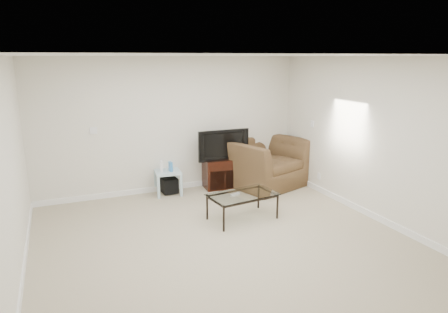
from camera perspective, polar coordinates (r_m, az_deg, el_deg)
name	(u,v)px	position (r m, az deg, el deg)	size (l,w,h in m)	color
floor	(225,243)	(5.61, 0.08, -12.23)	(5.00, 5.00, 0.00)	tan
ceiling	(225,55)	(5.03, 0.09, 14.25)	(5.00, 5.00, 0.00)	white
wall_back	(172,125)	(7.50, -7.44, 4.45)	(5.00, 0.02, 2.50)	silver
wall_left	(8,176)	(4.82, -28.47, -2.52)	(0.02, 5.00, 2.50)	silver
wall_right	(374,140)	(6.55, 20.66, 2.28)	(0.02, 5.00, 2.50)	silver
plate_back	(93,131)	(7.24, -18.15, 3.54)	(0.12, 0.02, 0.12)	white
plate_right_switch	(312,124)	(7.76, 12.50, 4.56)	(0.02, 0.09, 0.13)	white
plate_right_outlet	(319,176)	(7.73, 13.41, -2.76)	(0.02, 0.08, 0.12)	white
tv_stand	(221,173)	(7.79, -0.39, -2.33)	(0.69, 0.48, 0.57)	black
dvd_player	(222,164)	(7.71, -0.31, -1.04)	(0.37, 0.26, 0.05)	black
television	(222,144)	(7.63, -0.33, 1.80)	(0.94, 0.19, 0.58)	black
side_table	(168,182)	(7.49, -8.00, -3.69)	(0.46, 0.46, 0.44)	#AFC3D3
subwoofer	(169,185)	(7.53, -7.80, -4.10)	(0.28, 0.28, 0.28)	black
game_console	(162,166)	(7.36, -8.91, -1.42)	(0.05, 0.15, 0.20)	white
game_case	(171,167)	(7.39, -7.64, -1.43)	(0.05, 0.13, 0.17)	#337FCC
recliner	(265,155)	(7.86, 5.93, 0.25)	(1.42, 0.92, 1.24)	brown
coffee_table	(242,207)	(6.30, 2.64, -7.16)	(1.05, 0.59, 0.41)	black
remote	(235,194)	(6.20, 1.61, -5.39)	(0.16, 0.05, 0.02)	#B2B2B7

